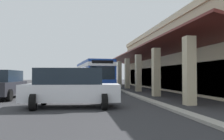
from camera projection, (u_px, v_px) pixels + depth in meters
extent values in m
plane|color=#2D2D30|center=(153.00, 89.00, 24.80)|extent=(120.00, 120.00, 0.00)
cube|color=#9E998E|center=(118.00, 89.00, 23.79)|extent=(36.45, 0.50, 0.12)
cube|color=#C6B793|center=(198.00, 60.00, 25.36)|extent=(30.38, 10.34, 6.80)
cube|color=beige|center=(198.00, 30.00, 25.45)|extent=(30.68, 10.64, 0.60)
cube|color=#C6B793|center=(114.00, 74.00, 36.59)|extent=(0.55, 0.55, 3.74)
cube|color=#C6B793|center=(120.00, 74.00, 31.59)|extent=(0.55, 0.55, 3.74)
cube|color=#C6B793|center=(127.00, 73.00, 26.58)|extent=(0.55, 0.55, 3.74)
cube|color=#C6B793|center=(138.00, 73.00, 21.58)|extent=(0.55, 0.55, 3.74)
cube|color=#C6B793|center=(156.00, 72.00, 16.58)|extent=(0.55, 0.55, 3.74)
cube|color=#C6B793|center=(189.00, 71.00, 11.58)|extent=(0.55, 0.55, 3.74)
cube|color=#5B1E19|center=(143.00, 54.00, 24.34)|extent=(30.38, 3.16, 0.82)
cube|color=#19232D|center=(157.00, 77.00, 24.52)|extent=(25.52, 0.08, 2.40)
cube|color=#193D9E|center=(93.00, 74.00, 24.16)|extent=(11.20, 3.63, 2.75)
cube|color=white|center=(93.00, 66.00, 24.19)|extent=(11.22, 3.65, 0.36)
cube|color=#19232D|center=(92.00, 73.00, 24.46)|extent=(9.45, 3.49, 0.90)
cube|color=#19232D|center=(103.00, 73.00, 18.87)|extent=(0.28, 2.24, 1.20)
cube|color=black|center=(103.00, 62.00, 18.89)|extent=(0.25, 1.93, 0.28)
cube|color=black|center=(103.00, 89.00, 18.71)|extent=(0.44, 2.46, 0.24)
cube|color=silver|center=(113.00, 85.00, 19.02)|extent=(0.08, 0.24, 0.16)
cube|color=silver|center=(93.00, 85.00, 18.57)|extent=(0.08, 0.24, 0.16)
cube|color=silver|center=(91.00, 62.00, 25.66)|extent=(2.57, 2.02, 0.24)
cylinder|color=black|center=(111.00, 87.00, 20.94)|extent=(1.00, 0.30, 1.00)
cylinder|color=black|center=(86.00, 87.00, 20.30)|extent=(1.00, 0.30, 1.00)
cylinder|color=black|center=(99.00, 84.00, 27.43)|extent=(1.00, 0.30, 1.00)
cylinder|color=black|center=(79.00, 84.00, 26.79)|extent=(1.00, 0.30, 1.00)
cylinder|color=black|center=(6.00, 90.00, 19.02)|extent=(0.64, 0.22, 0.64)
cube|color=#232328|center=(3.00, 88.00, 14.72)|extent=(4.85, 2.08, 0.84)
cube|color=#19232D|center=(4.00, 76.00, 14.84)|extent=(3.31, 1.80, 0.80)
cylinder|color=black|center=(9.00, 95.00, 13.22)|extent=(0.76, 0.26, 0.76)
cylinder|color=black|center=(24.00, 91.00, 16.45)|extent=(0.76, 0.26, 0.76)
cube|color=silver|center=(72.00, 92.00, 10.81)|extent=(2.40, 4.97, 0.84)
cube|color=#19232D|center=(70.00, 76.00, 10.82)|extent=(2.02, 3.41, 0.80)
cylinder|color=black|center=(104.00, 97.00, 11.86)|extent=(0.76, 0.26, 0.76)
cylinder|color=black|center=(104.00, 102.00, 9.92)|extent=(0.76, 0.26, 0.76)
cylinder|color=black|center=(44.00, 98.00, 11.68)|extent=(0.76, 0.26, 0.76)
cylinder|color=black|center=(33.00, 102.00, 9.73)|extent=(0.76, 0.26, 0.76)
cylinder|color=navy|center=(65.00, 93.00, 14.45)|extent=(0.16, 0.16, 0.83)
cylinder|color=navy|center=(66.00, 93.00, 14.73)|extent=(0.16, 0.16, 0.83)
cube|color=gray|center=(65.00, 82.00, 14.61)|extent=(0.51, 0.48, 0.62)
sphere|color=tan|center=(65.00, 76.00, 14.62)|extent=(0.23, 0.23, 0.23)
cylinder|color=gray|center=(67.00, 82.00, 14.38)|extent=(0.09, 0.09, 0.56)
cylinder|color=gray|center=(63.00, 82.00, 14.84)|extent=(0.09, 0.09, 0.56)
cube|color=brown|center=(115.00, 85.00, 32.13)|extent=(0.90, 0.90, 0.47)
cylinder|color=#332319|center=(115.00, 83.00, 32.14)|extent=(0.77, 0.77, 0.02)
cylinder|color=brown|center=(115.00, 75.00, 32.17)|extent=(0.16, 0.16, 2.40)
ellipsoid|color=#195123|center=(116.00, 66.00, 31.84)|extent=(0.80, 0.33, 0.15)
ellipsoid|color=#195123|center=(118.00, 66.00, 32.38)|extent=(0.40, 1.07, 0.14)
ellipsoid|color=#195123|center=(114.00, 67.00, 32.60)|extent=(0.87, 0.38, 0.14)
ellipsoid|color=#195123|center=(112.00, 66.00, 32.16)|extent=(0.27, 1.02, 0.19)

